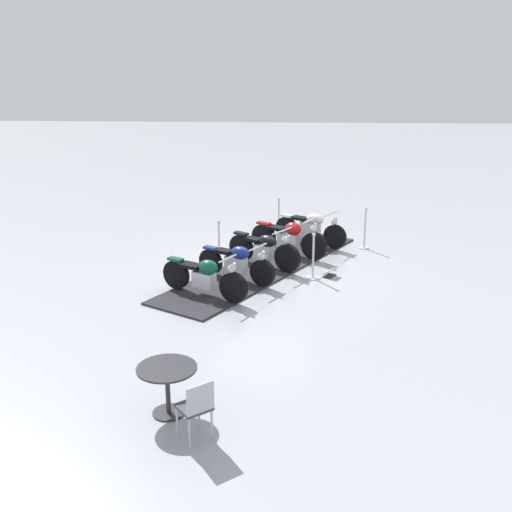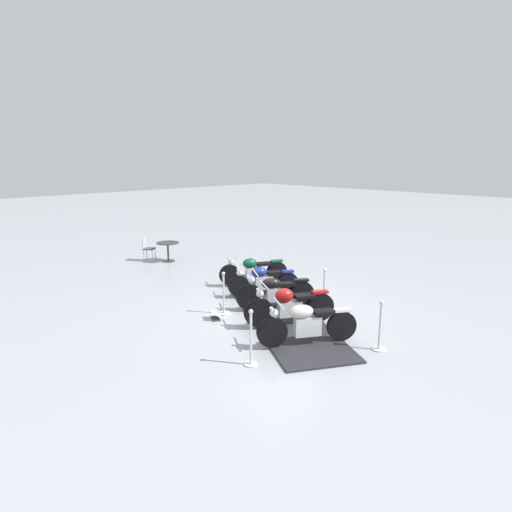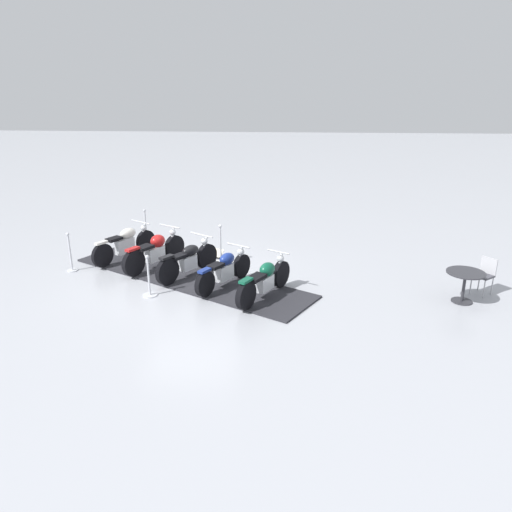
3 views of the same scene
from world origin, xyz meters
name	(u,v)px [view 3 (image 3 of 3)]	position (x,y,z in m)	size (l,w,h in m)	color
ground_plane	(189,278)	(0.00, 0.00, 0.00)	(80.00, 80.00, 0.00)	#A8AAB2
display_platform	(188,277)	(0.00, 0.00, 0.02)	(6.93, 1.65, 0.05)	#28282D
motorcycle_forest	(265,280)	(-2.06, 1.17, 0.48)	(1.18, 1.99, 0.96)	black
motorcycle_navy	(225,270)	(-1.04, 0.57, 0.47)	(1.20, 1.87, 0.91)	black
motorcycle_black	(188,260)	(-0.01, -0.02, 0.49)	(1.29, 1.82, 1.01)	black
motorcycle_maroon	(155,251)	(1.01, -0.62, 0.51)	(1.27, 2.00, 1.03)	black
motorcycle_cream	(126,243)	(2.03, -1.22, 0.51)	(1.30, 1.94, 0.97)	black
stanchion_left_mid	(149,284)	(0.69, 1.19, 0.30)	(0.36, 0.36, 1.03)	silver
stanchion_right_mid	(221,251)	(-0.69, -1.19, 0.34)	(0.35, 0.35, 1.12)	silver
stanchion_left_rear	(71,257)	(3.24, -0.29, 0.38)	(0.29, 0.29, 1.08)	silver
stanchion_right_rear	(146,232)	(1.85, -2.68, 0.42)	(0.28, 0.28, 1.14)	silver
info_placard	(218,255)	(-0.54, -1.60, 0.07)	(0.40, 0.38, 0.23)	#333338
cafe_table	(465,279)	(-6.64, 1.05, 0.56)	(0.86, 0.86, 0.74)	#2D2D33
cafe_chair_near_table	(485,273)	(-7.28, 0.54, 0.53)	(0.56, 0.56, 0.90)	#B7B7BC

